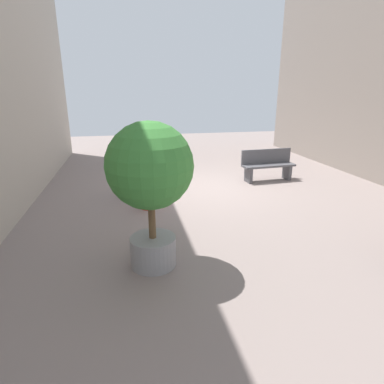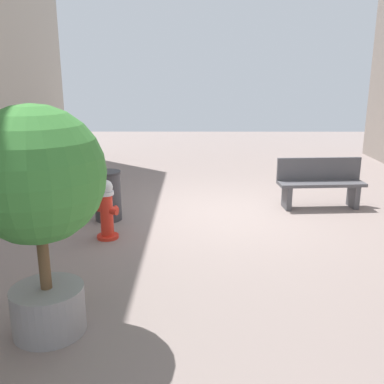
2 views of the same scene
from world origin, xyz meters
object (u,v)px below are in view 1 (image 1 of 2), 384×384
(planter_tree, at_px, (150,175))
(trash_bin, at_px, (138,180))
(bench_near, at_px, (268,164))
(fire_hydrant, at_px, (147,189))

(planter_tree, relative_size, trash_bin, 2.59)
(bench_near, bearing_deg, trash_bin, 11.33)
(bench_near, xyz_separation_m, trash_bin, (3.95, 0.79, -0.05))
(fire_hydrant, relative_size, trash_bin, 1.08)
(planter_tree, distance_m, trash_bin, 3.63)
(planter_tree, height_order, trash_bin, planter_tree)
(trash_bin, bearing_deg, planter_tree, 91.02)
(fire_hydrant, bearing_deg, planter_tree, 87.90)
(bench_near, xyz_separation_m, planter_tree, (3.89, 4.27, 0.99))
(fire_hydrant, relative_size, bench_near, 0.57)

